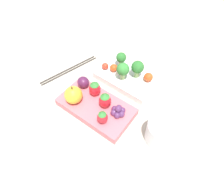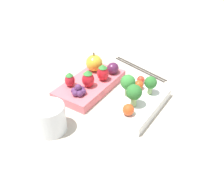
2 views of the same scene
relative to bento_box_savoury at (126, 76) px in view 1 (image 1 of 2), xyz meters
The scene contains 17 objects.
ground_plane 0.08m from the bento_box_savoury, 86.49° to the right, with size 4.00×4.00×0.00m, color #BCB29E.
bento_box_savoury is the anchor object (origin of this frame).
bento_box_fruit 0.15m from the bento_box_savoury, 85.12° to the right, with size 0.22×0.13×0.02m.
broccoli_floret_0 0.06m from the bento_box_savoury, 20.84° to the left, with size 0.04×0.04×0.06m.
broccoli_floret_1 0.06m from the bento_box_savoury, 79.39° to the right, with size 0.04×0.04×0.06m.
broccoli_floret_2 0.06m from the bento_box_savoury, 155.41° to the left, with size 0.03×0.03×0.05m.
cherry_tomato_0 0.08m from the bento_box_savoury, 17.69° to the left, with size 0.03×0.03×0.03m.
cherry_tomato_1 0.07m from the bento_box_savoury, 156.18° to the right, with size 0.02×0.02×0.02m.
cherry_tomato_2 0.05m from the bento_box_savoury, 155.33° to the right, with size 0.02×0.02×0.02m.
apple 0.19m from the bento_box_savoury, 102.89° to the right, with size 0.05×0.05×0.06m.
strawberry_0 0.14m from the bento_box_savoury, 75.25° to the right, with size 0.03×0.03×0.05m.
strawberry_1 0.19m from the bento_box_savoury, 69.65° to the right, with size 0.03×0.03×0.04m.
strawberry_2 0.13m from the bento_box_savoury, 96.78° to the right, with size 0.03×0.03×0.05m.
plum 0.14m from the bento_box_savoury, 116.50° to the right, with size 0.04×0.03×0.03m.
grape_cluster 0.15m from the bento_box_savoury, 58.93° to the right, with size 0.04×0.04×0.03m.
drinking_cup 0.22m from the bento_box_savoury, 28.11° to the right, with size 0.07×0.07×0.07m.
chopsticks_pair 0.19m from the bento_box_savoury, 150.03° to the right, with size 0.05×0.21×0.01m.
Camera 1 is at (0.26, -0.28, 0.47)m, focal length 32.00 mm.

